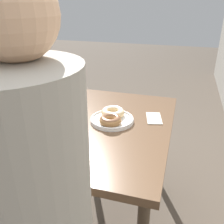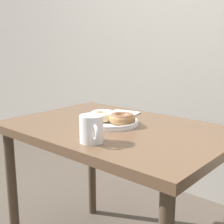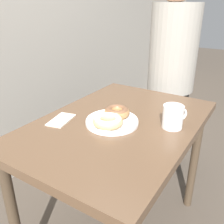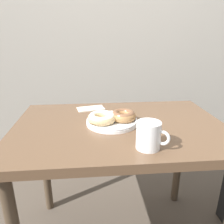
{
  "view_description": "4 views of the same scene",
  "coord_description": "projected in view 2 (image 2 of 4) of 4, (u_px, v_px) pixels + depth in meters",
  "views": [
    {
      "loc": [
        1.19,
        0.52,
        1.4
      ],
      "look_at": [
        -0.04,
        0.15,
        0.8
      ],
      "focal_mm": 40.0,
      "sensor_mm": 36.0,
      "label": 1
    },
    {
      "loc": [
        0.9,
        -0.92,
        1.12
      ],
      "look_at": [
        -0.04,
        0.15,
        0.8
      ],
      "focal_mm": 50.0,
      "sensor_mm": 36.0,
      "label": 2
    },
    {
      "loc": [
        -0.93,
        -0.41,
        1.27
      ],
      "look_at": [
        -0.04,
        0.15,
        0.8
      ],
      "focal_mm": 40.0,
      "sensor_mm": 36.0,
      "label": 3
    },
    {
      "loc": [
        -0.13,
        -0.83,
        1.16
      ],
      "look_at": [
        -0.04,
        0.15,
        0.8
      ],
      "focal_mm": 35.0,
      "sensor_mm": 36.0,
      "label": 4
    }
  ],
  "objects": [
    {
      "name": "coffee_mug",
      "position": [
        92.0,
        129.0,
        1.2
      ],
      "size": [
        0.12,
        0.09,
        0.11
      ],
      "color": "white",
      "rests_on": "dining_table"
    },
    {
      "name": "donut_plate",
      "position": [
        112.0,
        119.0,
        1.47
      ],
      "size": [
        0.27,
        0.25,
        0.06
      ],
      "color": "white",
      "rests_on": "dining_table"
    },
    {
      "name": "napkin",
      "position": [
        125.0,
        113.0,
        1.71
      ],
      "size": [
        0.17,
        0.12,
        0.01
      ],
      "color": "beige",
      "rests_on": "dining_table"
    },
    {
      "name": "dining_table",
      "position": [
        116.0,
        145.0,
        1.46
      ],
      "size": [
        1.03,
        0.7,
        0.74
      ],
      "color": "brown",
      "rests_on": "ground_plane"
    },
    {
      "name": "wall_back",
      "position": [
        213.0,
        15.0,
        2.04
      ],
      "size": [
        8.0,
        0.05,
        2.6
      ],
      "color": "#9E998E",
      "rests_on": "ground_plane"
    }
  ]
}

